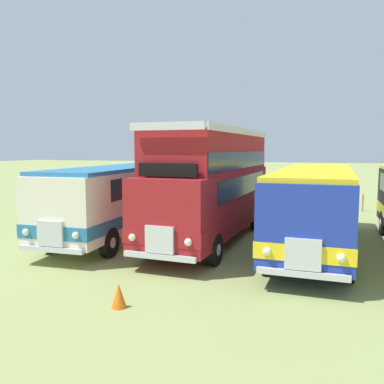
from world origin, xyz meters
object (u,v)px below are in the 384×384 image
object	(u,v)px
bus_second_in_row	(213,183)
bus_third_in_row	(315,202)
cone_near_end	(119,296)
bus_first_in_row	(124,195)

from	to	relation	value
bus_second_in_row	bus_third_in_row	size ratio (longest dim) A/B	0.91
bus_second_in_row	bus_third_in_row	bearing A→B (deg)	-0.11
bus_second_in_row	cone_near_end	world-z (taller)	bus_second_in_row
bus_second_in_row	cone_near_end	bearing A→B (deg)	-92.04
bus_first_in_row	cone_near_end	world-z (taller)	bus_first_in_row
bus_first_in_row	bus_second_in_row	world-z (taller)	bus_second_in_row
bus_first_in_row	bus_second_in_row	size ratio (longest dim) A/B	1.06
bus_second_in_row	cone_near_end	xyz separation A→B (m)	(-0.27, -7.48, -2.06)
bus_third_in_row	bus_first_in_row	bearing A→B (deg)	-179.98
bus_third_in_row	cone_near_end	distance (m)	8.71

